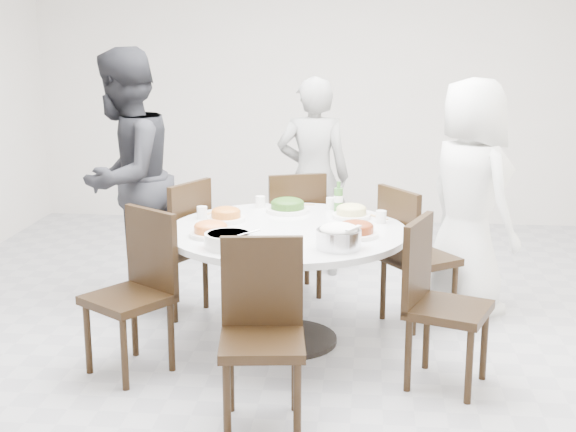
# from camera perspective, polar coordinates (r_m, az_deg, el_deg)

# --- Properties ---
(floor) EXTENTS (6.00, 6.00, 0.01)m
(floor) POSITION_cam_1_polar(r_m,az_deg,el_deg) (5.49, 1.31, -7.80)
(floor) COLOR #ACADB1
(floor) RESTS_ON ground
(wall_back) EXTENTS (6.00, 0.01, 2.80)m
(wall_back) POSITION_cam_1_polar(r_m,az_deg,el_deg) (8.12, 3.07, 9.35)
(wall_back) COLOR silver
(wall_back) RESTS_ON ground
(wall_front) EXTENTS (6.00, 0.01, 2.80)m
(wall_front) POSITION_cam_1_polar(r_m,az_deg,el_deg) (2.21, -4.69, -2.26)
(wall_front) COLOR silver
(wall_front) RESTS_ON ground
(dining_table) EXTENTS (1.50, 1.50, 0.75)m
(dining_table) POSITION_cam_1_polar(r_m,az_deg,el_deg) (5.10, -0.06, -5.00)
(dining_table) COLOR silver
(dining_table) RESTS_ON floor
(chair_ne) EXTENTS (0.59, 0.59, 0.95)m
(chair_ne) POSITION_cam_1_polar(r_m,az_deg,el_deg) (5.47, 9.35, -2.79)
(chair_ne) COLOR black
(chair_ne) RESTS_ON floor
(chair_n) EXTENTS (0.54, 0.54, 0.95)m
(chair_n) POSITION_cam_1_polar(r_m,az_deg,el_deg) (5.98, 0.23, -1.17)
(chair_n) COLOR black
(chair_n) RESTS_ON floor
(chair_nw) EXTENTS (0.56, 0.56, 0.95)m
(chair_nw) POSITION_cam_1_polar(r_m,az_deg,el_deg) (5.68, -8.36, -2.13)
(chair_nw) COLOR black
(chair_nw) RESTS_ON floor
(chair_sw) EXTENTS (0.59, 0.59, 0.95)m
(chair_sw) POSITION_cam_1_polar(r_m,az_deg,el_deg) (4.72, -11.34, -5.54)
(chair_sw) COLOR black
(chair_sw) RESTS_ON floor
(chair_s) EXTENTS (0.47, 0.47, 0.95)m
(chair_s) POSITION_cam_1_polar(r_m,az_deg,el_deg) (4.02, -1.86, -8.72)
(chair_s) COLOR black
(chair_s) RESTS_ON floor
(chair_se) EXTENTS (0.54, 0.54, 0.95)m
(chair_se) POSITION_cam_1_polar(r_m,az_deg,el_deg) (4.55, 11.37, -6.27)
(chair_se) COLOR black
(chair_se) RESTS_ON floor
(diner_right) EXTENTS (0.87, 0.96, 1.65)m
(diner_right) POSITION_cam_1_polar(r_m,az_deg,el_deg) (5.67, 12.81, 1.28)
(diner_right) COLOR silver
(diner_right) RESTS_ON floor
(diner_middle) EXTENTS (0.59, 0.40, 1.60)m
(diner_middle) POSITION_cam_1_polar(r_m,az_deg,el_deg) (6.42, 1.81, 2.79)
(diner_middle) COLOR black
(diner_middle) RESTS_ON floor
(diner_left) EXTENTS (0.87, 1.02, 1.84)m
(diner_left) POSITION_cam_1_polar(r_m,az_deg,el_deg) (5.80, -11.52, 2.59)
(diner_left) COLOR black
(diner_left) RESTS_ON floor
(dish_greens) EXTENTS (0.29, 0.29, 0.08)m
(dish_greens) POSITION_cam_1_polar(r_m,az_deg,el_deg) (5.43, -0.03, 0.68)
(dish_greens) COLOR white
(dish_greens) RESTS_ON dining_table
(dish_pale) EXTENTS (0.25, 0.25, 0.07)m
(dish_pale) POSITION_cam_1_polar(r_m,az_deg,el_deg) (5.28, 4.53, 0.23)
(dish_pale) COLOR white
(dish_pale) RESTS_ON dining_table
(dish_orange) EXTENTS (0.25, 0.25, 0.07)m
(dish_orange) POSITION_cam_1_polar(r_m,az_deg,el_deg) (5.20, -4.43, 0.00)
(dish_orange) COLOR white
(dish_orange) RESTS_ON dining_table
(dish_redbrown) EXTENTS (0.27, 0.27, 0.07)m
(dish_redbrown) POSITION_cam_1_polar(r_m,az_deg,el_deg) (4.83, 4.85, -1.05)
(dish_redbrown) COLOR white
(dish_redbrown) RESTS_ON dining_table
(dish_tofu) EXTENTS (0.26, 0.26, 0.07)m
(dish_tofu) POSITION_cam_1_polar(r_m,az_deg,el_deg) (4.84, -5.51, -1.05)
(dish_tofu) COLOR white
(dish_tofu) RESTS_ON dining_table
(rice_bowl) EXTENTS (0.26, 0.26, 0.11)m
(rice_bowl) POSITION_cam_1_polar(r_m,az_deg,el_deg) (4.56, 3.62, -1.65)
(rice_bowl) COLOR silver
(rice_bowl) RESTS_ON dining_table
(soup_bowl) EXTENTS (0.28, 0.28, 0.08)m
(soup_bowl) POSITION_cam_1_polar(r_m,az_deg,el_deg) (4.58, -4.24, -1.74)
(soup_bowl) COLOR white
(soup_bowl) RESTS_ON dining_table
(beverage_bottle) EXTENTS (0.06, 0.06, 0.21)m
(beverage_bottle) POSITION_cam_1_polar(r_m,az_deg,el_deg) (5.42, 3.61, 1.38)
(beverage_bottle) COLOR #34692A
(beverage_bottle) RESTS_ON dining_table
(tea_cups) EXTENTS (0.07, 0.07, 0.08)m
(tea_cups) POSITION_cam_1_polar(r_m,az_deg,el_deg) (5.56, 0.29, 1.02)
(tea_cups) COLOR white
(tea_cups) RESTS_ON dining_table
(chopsticks) EXTENTS (0.24, 0.04, 0.01)m
(chopsticks) POSITION_cam_1_polar(r_m,az_deg,el_deg) (5.60, 0.86, 0.75)
(chopsticks) COLOR tan
(chopsticks) RESTS_ON dining_table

